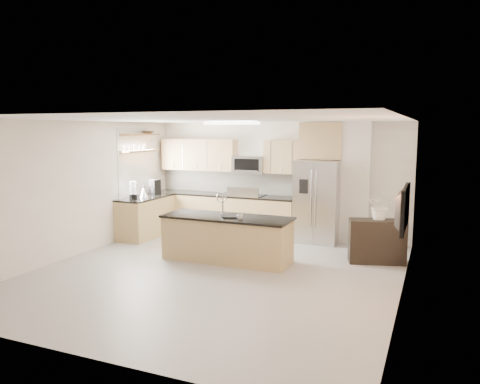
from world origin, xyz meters
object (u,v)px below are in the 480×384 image
at_px(range, 247,215).
at_px(bowl, 148,132).
at_px(kettle, 144,192).
at_px(television, 397,208).
at_px(microwave, 250,164).
at_px(flower_vase, 381,199).
at_px(refrigerator, 318,201).
at_px(coffee_maker, 155,187).
at_px(credenza, 377,241).
at_px(blender, 133,192).
at_px(cup, 240,217).
at_px(platter, 231,216).
at_px(island, 227,238).

xyz_separation_m(range, bowl, (-2.25, -0.63, 1.91)).
relative_size(kettle, television, 0.25).
bearing_deg(microwave, kettle, -146.93).
bearing_deg(bowl, flower_vase, -5.80).
distance_m(refrigerator, kettle, 3.86).
relative_size(refrigerator, kettle, 6.72).
relative_size(kettle, coffee_maker, 0.77).
bearing_deg(coffee_maker, credenza, -6.32).
relative_size(range, microwave, 1.50).
height_order(blender, kettle, blender).
height_order(range, microwave, microwave).
relative_size(refrigerator, television, 1.65).
relative_size(blender, bowl, 1.06).
bearing_deg(blender, microwave, 38.40).
xyz_separation_m(credenza, flower_vase, (0.04, 0.04, 0.78)).
distance_m(refrigerator, cup, 2.43).
bearing_deg(television, coffee_maker, 66.14).
bearing_deg(platter, kettle, 159.90).
bearing_deg(platter, television, -18.40).
distance_m(island, flower_vase, 2.91).
xyz_separation_m(credenza, platter, (-2.53, -0.92, 0.45)).
height_order(blender, bowl, bowl).
bearing_deg(credenza, blender, 167.86).
xyz_separation_m(microwave, television, (3.51, -3.24, -0.28)).
bearing_deg(range, blender, -143.77).
height_order(microwave, blender, microwave).
height_order(microwave, platter, microwave).
bearing_deg(bowl, cup, -29.10).
height_order(credenza, cup, cup).
relative_size(blender, flower_vase, 0.51).
height_order(island, coffee_maker, coffee_maker).
xyz_separation_m(platter, bowl, (-2.78, 1.50, 1.53)).
bearing_deg(blender, island, -13.87).
bearing_deg(television, microwave, 47.25).
distance_m(credenza, cup, 2.57).
xyz_separation_m(platter, flower_vase, (2.57, 0.96, 0.34)).
bearing_deg(platter, bowl, 151.59).
bearing_deg(range, credenza, -21.65).
height_order(island, flower_vase, flower_vase).
bearing_deg(cup, credenza, 26.04).
distance_m(island, kettle, 2.73).
bearing_deg(microwave, television, -42.75).
relative_size(range, coffee_maker, 3.31).
xyz_separation_m(kettle, coffee_maker, (-0.07, 0.55, 0.05)).
distance_m(platter, kettle, 2.72).
distance_m(cup, platter, 0.33).
distance_m(platter, blender, 2.68).
bearing_deg(television, platter, 71.60).
bearing_deg(bowl, credenza, -6.30).
height_order(platter, flower_vase, flower_vase).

